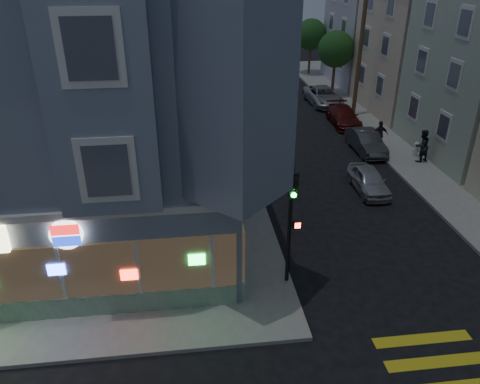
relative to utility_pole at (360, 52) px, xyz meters
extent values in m
cube|color=slate|center=(-18.00, -13.00, 0.85)|extent=(14.00, 14.00, 11.00)
cube|color=silver|center=(-18.00, -13.00, -0.80)|extent=(14.30, 14.30, 0.25)
cube|color=#196B33|center=(-18.00, -20.05, -4.25)|extent=(13.60, 0.12, 0.80)
cube|color=#382B1E|center=(-18.00, -20.05, -2.85)|extent=(13.60, 0.10, 2.00)
cylinder|color=white|center=(-16.40, -20.13, -1.40)|extent=(1.00, 0.12, 1.00)
cube|color=beige|center=(7.50, 1.00, -0.15)|extent=(12.00, 8.60, 9.00)
cube|color=#ACA9BA|center=(7.50, 10.00, 0.60)|extent=(12.00, 8.60, 10.50)
cylinder|color=#4C3826|center=(0.00, 0.00, -0.15)|extent=(0.30, 0.30, 9.00)
cylinder|color=#4C3826|center=(0.20, 6.00, -3.05)|extent=(0.24, 0.24, 3.20)
sphere|color=#1C4518|center=(0.20, 6.00, -0.85)|extent=(3.00, 3.00, 3.00)
cylinder|color=#4C3826|center=(0.20, 14.00, -3.05)|extent=(0.24, 0.24, 3.20)
sphere|color=#1C4518|center=(0.20, 14.00, -0.85)|extent=(3.00, 3.00, 3.00)
imported|color=black|center=(0.90, -8.95, -3.69)|extent=(1.11, 0.97, 1.92)
imported|color=black|center=(-0.70, -6.65, -3.77)|extent=(1.03, 0.43, 1.75)
imported|color=#AEB2B6|center=(-3.40, -12.00, -4.19)|extent=(1.51, 3.60, 1.22)
imported|color=#3C3F42|center=(-1.59, -6.80, -4.13)|extent=(1.44, 4.05, 1.33)
imported|color=#5A1614|center=(-1.30, -1.60, -4.16)|extent=(1.95, 4.42, 1.26)
imported|color=#ACB0B7|center=(-1.30, 3.60, -4.10)|extent=(2.49, 5.09, 1.39)
cylinder|color=black|center=(-9.20, -19.00, -2.38)|extent=(0.14, 0.14, 4.53)
cube|color=black|center=(-9.20, -19.20, -0.61)|extent=(0.30, 0.27, 0.95)
sphere|color=black|center=(-9.20, -19.34, -0.32)|extent=(0.18, 0.18, 0.18)
sphere|color=black|center=(-9.20, -19.34, -0.61)|extent=(0.18, 0.18, 0.18)
sphere|color=#19F23F|center=(-9.20, -19.34, -0.91)|extent=(0.18, 0.18, 0.18)
cube|color=black|center=(-8.97, -19.16, -2.16)|extent=(0.30, 0.20, 0.29)
cube|color=#FF2614|center=(-8.97, -19.26, -2.16)|extent=(0.20, 0.02, 0.20)
cylinder|color=white|center=(1.00, -8.18, -4.30)|extent=(0.27, 0.27, 0.69)
sphere|color=white|center=(1.00, -8.18, -3.90)|extent=(0.30, 0.30, 0.30)
cylinder|color=white|center=(1.00, -8.18, -4.25)|extent=(0.52, 0.14, 0.14)
camera|label=1|loc=(-12.65, -32.72, 6.17)|focal=35.00mm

